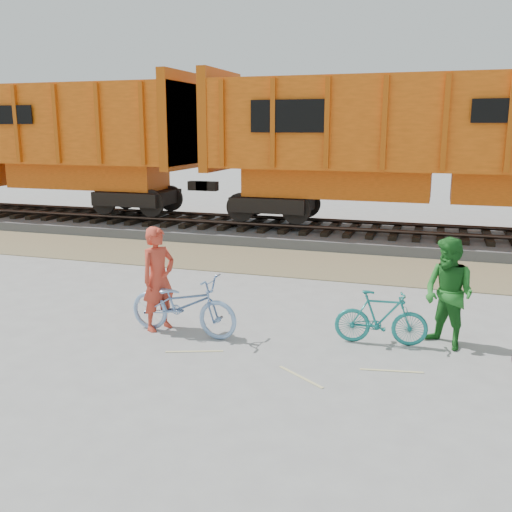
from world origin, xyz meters
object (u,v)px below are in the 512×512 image
at_px(hopper_car_left, 12,139).
at_px(person_man, 449,293).
at_px(bicycle_blue, 183,304).
at_px(hopper_car_center, 444,143).
at_px(bicycle_teal, 381,318).
at_px(person_solo, 158,279).

xyz_separation_m(hopper_car_left, person_man, (15.21, -8.37, -2.12)).
bearing_deg(bicycle_blue, hopper_car_left, 54.52).
relative_size(hopper_car_center, bicycle_teal, 9.50).
distance_m(hopper_car_center, bicycle_blue, 10.26).
xyz_separation_m(bicycle_blue, person_man, (4.22, 0.74, 0.37)).
bearing_deg(person_man, bicycle_teal, -129.26).
relative_size(hopper_car_center, person_man, 7.93).
height_order(bicycle_blue, person_man, person_man).
relative_size(hopper_car_left, person_solo, 7.79).
distance_m(bicycle_blue, person_solo, 0.64).
bearing_deg(person_solo, bicycle_blue, -75.27).
bearing_deg(person_solo, person_man, -56.19).
height_order(bicycle_blue, person_solo, person_solo).
bearing_deg(hopper_car_center, person_solo, -116.57).
relative_size(bicycle_blue, bicycle_teal, 1.34).
bearing_deg(hopper_car_center, hopper_car_left, 180.00).
bearing_deg(bicycle_teal, person_solo, 90.47).
bearing_deg(bicycle_teal, hopper_car_center, -11.58).
xyz_separation_m(hopper_car_center, person_solo, (-4.51, -9.02, -2.11)).
bearing_deg(hopper_car_center, bicycle_blue, -113.73).
distance_m(hopper_car_left, bicycle_blue, 14.50).
xyz_separation_m(bicycle_blue, person_solo, (-0.50, 0.10, 0.38)).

